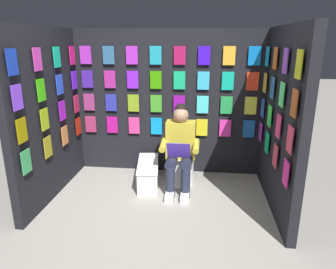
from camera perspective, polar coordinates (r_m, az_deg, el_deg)
name	(u,v)px	position (r m, az deg, el deg)	size (l,w,h in m)	color
ground_plane	(149,239)	(3.44, -3.60, -18.60)	(30.00, 30.00, 0.00)	#9E998E
display_wall_back	(168,103)	(4.73, 0.04, 5.84)	(2.89, 0.14, 2.17)	black
display_wall_left	(281,121)	(3.89, 20.08, 2.33)	(0.14, 1.81, 2.17)	black
display_wall_right	(48,115)	(4.25, -21.26, 3.40)	(0.14, 1.81, 2.17)	black
toilet	(181,161)	(4.52, 2.41, -4.83)	(0.41, 0.56, 0.77)	white
person_reading	(180,148)	(4.21, 2.21, -2.50)	(0.53, 0.68, 1.19)	gold
comic_longbox_near	(148,173)	(4.51, -3.68, -7.11)	(0.39, 0.83, 0.33)	silver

